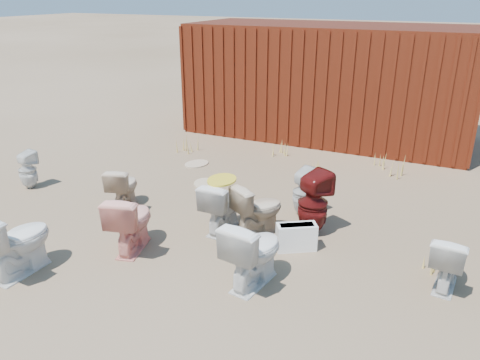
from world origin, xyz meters
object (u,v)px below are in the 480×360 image
at_px(toilet_back_a, 28,170).
at_px(toilet_back_yellowlid, 222,206).
at_px(toilet_back_beige_right, 258,209).
at_px(toilet_front_maroon, 313,203).
at_px(toilet_back_beige_left, 123,187).
at_px(toilet_back_e, 304,192).
at_px(toilet_front_pink, 131,221).
at_px(toilet_front_c, 254,252).
at_px(toilet_front_e, 448,261).
at_px(toilet_front_a, 17,241).
at_px(shipping_container, 328,81).
at_px(loose_tank, 296,237).

distance_m(toilet_back_a, toilet_back_yellowlid, 3.58).
bearing_deg(toilet_back_beige_right, toilet_back_yellowlid, 47.82).
xyz_separation_m(toilet_front_maroon, toilet_back_beige_left, (-2.82, -0.40, -0.12)).
height_order(toilet_back_a, toilet_back_e, toilet_back_e).
bearing_deg(toilet_back_beige_right, toilet_front_maroon, -124.38).
bearing_deg(toilet_back_e, toilet_back_beige_right, 81.60).
height_order(toilet_front_pink, toilet_back_beige_right, toilet_front_pink).
bearing_deg(toilet_front_maroon, toilet_front_c, 109.07).
height_order(toilet_front_c, toilet_front_e, toilet_front_c).
bearing_deg(toilet_back_e, toilet_front_a, 66.61).
bearing_deg(toilet_back_e, toilet_front_c, 109.05).
xyz_separation_m(toilet_front_c, toilet_back_beige_left, (-2.57, 1.01, -0.08)).
bearing_deg(toilet_front_pink, toilet_back_beige_right, -154.41).
bearing_deg(shipping_container, toilet_back_a, -124.86).
distance_m(toilet_front_e, loose_tank, 1.76).
relative_size(shipping_container, loose_tank, 12.00).
relative_size(toilet_front_c, toilet_back_a, 1.27).
xyz_separation_m(shipping_container, toilet_front_c, (0.87, -6.10, -0.80)).
bearing_deg(toilet_back_e, toilet_back_yellowlid, 64.84).
bearing_deg(toilet_back_beige_left, toilet_back_beige_right, 165.52).
bearing_deg(toilet_back_yellowlid, toilet_front_maroon, -158.56).
xyz_separation_m(toilet_back_a, toilet_back_beige_left, (1.90, 0.07, 0.01)).
bearing_deg(loose_tank, toilet_front_c, -134.07).
relative_size(toilet_front_pink, toilet_front_c, 0.96).
height_order(toilet_back_a, toilet_back_beige_right, toilet_back_beige_right).
xyz_separation_m(toilet_back_a, toilet_back_e, (4.44, 0.96, 0.04)).
bearing_deg(toilet_front_c, toilet_front_maroon, -90.58).
height_order(toilet_front_a, toilet_front_pink, toilet_front_a).
bearing_deg(toilet_back_beige_left, toilet_front_pink, 115.10).
bearing_deg(toilet_front_c, shipping_container, -72.56).
bearing_deg(toilet_front_e, loose_tank, 3.08).
bearing_deg(shipping_container, toilet_front_e, -61.79).
bearing_deg(toilet_back_beige_right, toilet_front_pink, 71.81).
bearing_deg(toilet_back_a, toilet_front_e, -174.44).
height_order(toilet_front_e, loose_tank, toilet_front_e).
distance_m(shipping_container, loose_tank, 5.40).
bearing_deg(toilet_front_maroon, toilet_front_a, 69.14).
height_order(toilet_front_a, toilet_back_beige_left, toilet_front_a).
height_order(toilet_front_a, loose_tank, toilet_front_a).
bearing_deg(toilet_back_a, loose_tank, -174.00).
bearing_deg(toilet_front_a, toilet_back_beige_right, -133.70).
height_order(toilet_back_beige_left, loose_tank, toilet_back_beige_left).
relative_size(toilet_back_a, toilet_back_yellowlid, 0.87).
xyz_separation_m(toilet_front_c, toilet_back_a, (-4.47, 0.93, -0.09)).
height_order(toilet_front_e, toilet_back_a, toilet_front_e).
xyz_separation_m(toilet_front_e, toilet_back_e, (-1.98, 1.04, 0.03)).
xyz_separation_m(shipping_container, toilet_front_a, (-1.67, -7.04, -0.79)).
height_order(toilet_back_beige_right, toilet_back_yellowlid, toilet_back_yellowlid).
height_order(toilet_front_a, toilet_back_yellowlid, toilet_front_a).
height_order(toilet_front_maroon, toilet_back_beige_right, toilet_front_maroon).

